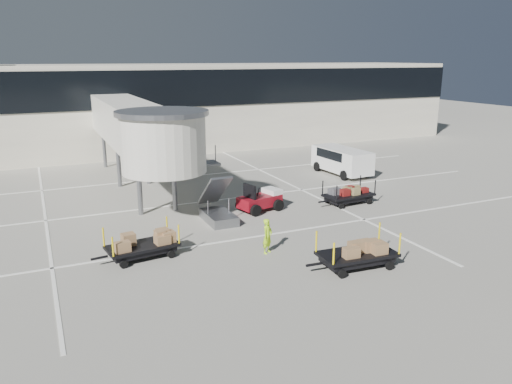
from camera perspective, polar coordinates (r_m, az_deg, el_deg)
ground at (r=23.47m, az=3.19°, el=-6.48°), size 140.00×140.00×0.00m
lane_markings at (r=31.40m, az=-5.73°, el=-0.89°), size 40.00×30.00×0.02m
terminal at (r=50.44m, az=-13.12°, el=9.59°), size 64.00×12.11×15.20m
jet_bridge at (r=32.49m, az=-13.18°, el=7.04°), size 5.70×20.40×6.03m
baggage_tug at (r=28.95m, az=0.53°, el=-0.96°), size 2.78×2.15×1.68m
suitcase_cart at (r=30.82m, az=10.50°, el=-0.37°), size 3.80×1.76×1.47m
box_cart_near at (r=21.72m, az=11.67°, el=-6.97°), size 4.08×1.81×1.58m
box_cart_far at (r=22.67m, az=-13.29°, el=-6.07°), size 3.86×1.93×1.48m
ground_worker at (r=22.67m, az=1.32°, el=-5.05°), size 0.71×0.65×1.63m
minivan at (r=38.61m, az=9.64°, el=3.78°), size 2.53×5.30×1.97m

